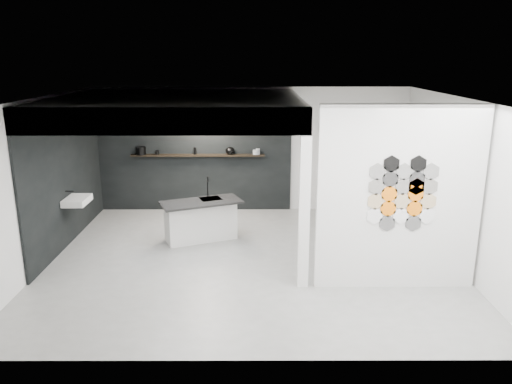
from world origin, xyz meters
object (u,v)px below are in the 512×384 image
at_px(partition_panel, 399,199).
at_px(utensil_cup, 157,152).
at_px(glass_vase, 258,152).
at_px(glass_bowl, 256,152).
at_px(kitchen_island, 201,220).
at_px(kettle, 230,151).
at_px(stockpot, 141,151).
at_px(wall_basin, 77,201).
at_px(bottle_dark, 195,151).

relative_size(partition_panel, utensil_cup, 30.95).
bearing_deg(glass_vase, glass_bowl, 180.00).
distance_m(kitchen_island, kettle, 2.18).
xyz_separation_m(stockpot, utensil_cup, (0.36, 0.00, -0.04)).
distance_m(partition_panel, wall_basin, 5.78).
bearing_deg(partition_panel, wall_basin, 161.77).
height_order(kettle, bottle_dark, kettle).
distance_m(wall_basin, glass_vase, 4.01).
height_order(glass_vase, bottle_dark, bottle_dark).
xyz_separation_m(stockpot, glass_vase, (2.62, 0.00, -0.02)).
relative_size(wall_basin, bottle_dark, 3.73).
xyz_separation_m(glass_bowl, glass_vase, (0.05, 0.00, 0.01)).
relative_size(stockpot, glass_bowl, 1.52).
height_order(kitchen_island, bottle_dark, bottle_dark).
xyz_separation_m(kettle, utensil_cup, (-1.63, 0.00, -0.04)).
height_order(partition_panel, stockpot, partition_panel).
height_order(glass_vase, utensil_cup, glass_vase).
relative_size(stockpot, bottle_dark, 1.34).
xyz_separation_m(kitchen_island, stockpot, (-1.51, 1.88, 1.00)).
distance_m(kitchen_island, glass_vase, 2.39).
bearing_deg(kitchen_island, bottle_dark, 76.47).
height_order(wall_basin, utensil_cup, utensil_cup).
xyz_separation_m(glass_bowl, utensil_cup, (-2.21, 0.00, -0.01)).
bearing_deg(glass_bowl, kettle, 180.00).
bearing_deg(kitchen_island, glass_bowl, 37.89).
distance_m(partition_panel, utensil_cup, 5.81).
height_order(glass_bowl, utensil_cup, glass_bowl).
xyz_separation_m(partition_panel, kitchen_island, (-3.19, 1.99, -0.99)).
bearing_deg(glass_bowl, bottle_dark, 180.00).
bearing_deg(wall_basin, kitchen_island, 4.74).
relative_size(wall_basin, glass_bowl, 4.24).
xyz_separation_m(kitchen_island, glass_vase, (1.11, 1.88, 0.98)).
xyz_separation_m(bottle_dark, utensil_cup, (-0.85, 0.00, -0.04)).
bearing_deg(partition_panel, kitchen_island, 148.03).
bearing_deg(partition_panel, glass_bowl, 118.76).
bearing_deg(wall_basin, partition_panel, -18.23).
xyz_separation_m(kettle, bottle_dark, (-0.78, 0.00, -0.00)).
relative_size(wall_basin, utensil_cup, 6.63).
bearing_deg(kitchen_island, stockpot, 106.24).
relative_size(partition_panel, wall_basin, 4.67).
bearing_deg(utensil_cup, bottle_dark, 0.00).
height_order(kettle, glass_vase, kettle).
height_order(wall_basin, glass_vase, glass_vase).
xyz_separation_m(partition_panel, glass_vase, (-2.08, 3.87, -0.02)).
relative_size(kettle, glass_bowl, 1.42).
distance_m(partition_panel, glass_bowl, 4.41).
bearing_deg(wall_basin, utensil_cup, 61.26).
relative_size(kitchen_island, glass_vase, 12.70).
distance_m(glass_bowl, utensil_cup, 2.21).
distance_m(glass_bowl, glass_vase, 0.05).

